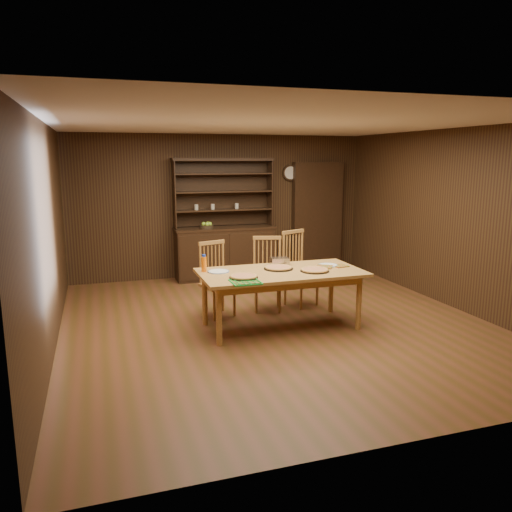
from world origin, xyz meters
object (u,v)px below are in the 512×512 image
object	(u,v)px
china_hutch	(225,246)
dining_table	(281,276)
chair_center	(267,271)
juice_bottle	(204,264)
chair_left	(216,276)
chair_right	(297,265)

from	to	relation	value
china_hutch	dining_table	xyz separation A→B (m)	(0.00, -2.91, 0.08)
dining_table	chair_center	size ratio (longest dim) A/B	1.97
chair_center	juice_bottle	bearing A→B (deg)	-135.33
dining_table	chair_center	distance (m)	0.85
chair_left	juice_bottle	size ratio (longest dim) A/B	4.69
china_hutch	chair_right	distance (m)	2.08
dining_table	chair_left	bearing A→B (deg)	130.82
juice_bottle	china_hutch	bearing A→B (deg)	70.32
china_hutch	juice_bottle	size ratio (longest dim) A/B	9.80
dining_table	china_hutch	bearing A→B (deg)	90.07
dining_table	juice_bottle	world-z (taller)	juice_bottle
china_hutch	juice_bottle	distance (m)	2.81
dining_table	juice_bottle	bearing A→B (deg)	163.99
chair_center	juice_bottle	size ratio (longest dim) A/B	4.78
chair_right	juice_bottle	xyz separation A→B (m)	(-1.56, -0.65, 0.26)
chair_center	juice_bottle	xyz separation A→B (m)	(-1.05, -0.57, 0.29)
china_hutch	chair_left	bearing A→B (deg)	-107.65
china_hutch	chair_right	size ratio (longest dim) A/B	1.94
chair_left	chair_center	size ratio (longest dim) A/B	0.98
china_hutch	juice_bottle	world-z (taller)	china_hutch
china_hutch	chair_left	world-z (taller)	china_hutch
chair_left	chair_right	world-z (taller)	chair_right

